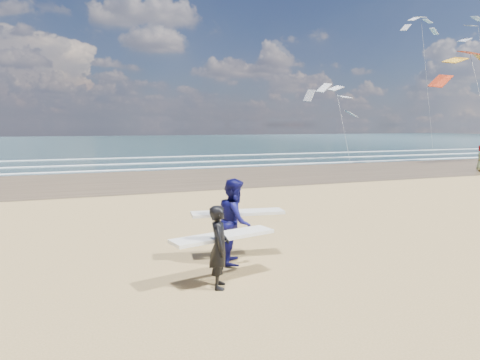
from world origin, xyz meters
name	(u,v)px	position (x,y,z in m)	size (l,w,h in m)	color
wet_sand_strip	(390,168)	(20.00, 18.00, 0.01)	(220.00, 12.00, 0.01)	#4A3827
ocean	(199,141)	(20.00, 72.00, 0.01)	(220.00, 100.00, 0.02)	#183336
foam_breakers	(319,157)	(20.00, 28.10, 0.05)	(220.00, 11.70, 0.05)	white
surfer_near	(220,245)	(0.96, 0.12, 0.83)	(2.26, 1.19, 1.63)	black
surfer_far	(235,220)	(1.74, 1.40, 0.98)	(2.25, 1.34, 1.95)	#0E0E4F
kite_0	(478,85)	(27.90, 17.77, 6.24)	(7.31, 4.90, 10.31)	slate
kite_1	(341,114)	(19.89, 24.45, 4.12)	(5.51, 4.71, 7.50)	slate
kite_5	(426,77)	(35.27, 30.86, 8.51)	(4.90, 4.64, 16.37)	slate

